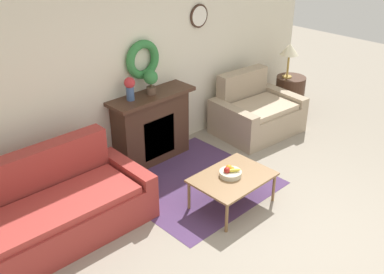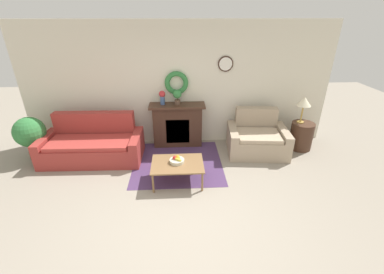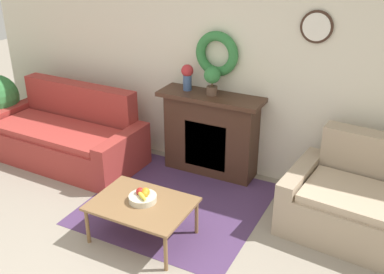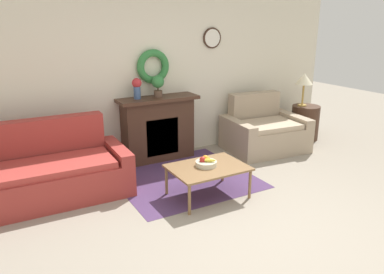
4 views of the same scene
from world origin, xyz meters
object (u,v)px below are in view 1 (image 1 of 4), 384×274
Objects in this scene: fireplace at (152,127)px; potted_plant_on_mantel at (151,80)px; couch_left at (55,210)px; vase_on_mantel_left at (130,87)px; coffee_table at (233,179)px; side_table_by_loveseat at (290,94)px; fruit_bowl at (230,172)px; table_lamp at (290,50)px; loveseat_right at (256,113)px.

fireplace is 3.78× the size of potted_plant_on_mantel.
couch_left is 1.78m from vase_on_mantel_left.
fireplace is 0.60× the size of couch_left.
coffee_table is at bearing -90.52° from fireplace.
side_table_by_loveseat is at bearing 3.60° from couch_left.
potted_plant_on_mantel reaches higher than fruit_bowl.
fruit_bowl is 0.86× the size of vase_on_mantel_left.
potted_plant_on_mantel is at bearing -56.10° from fireplace.
potted_plant_on_mantel reaches higher than couch_left.
vase_on_mantel_left is at bearing 178.96° from fireplace.
couch_left is at bearing 151.35° from coffee_table.
coffee_table is 2.84× the size of potted_plant_on_mantel.
potted_plant_on_mantel is (-2.70, 0.27, 0.11)m from table_lamp.
potted_plant_on_mantel is (0.01, -0.01, 0.69)m from fireplace.
fireplace is 0.74m from vase_on_mantel_left.
coffee_table is (-1.75, -1.06, 0.05)m from loveseat_right.
couch_left reaches higher than loveseat_right.
table_lamp reaches higher than fireplace.
table_lamp is at bearing 13.72° from loveseat_right.
vase_on_mantel_left is at bearing 176.46° from potted_plant_on_mantel.
couch_left is at bearing -164.11° from potted_plant_on_mantel.
loveseat_right is at bearing -13.52° from potted_plant_on_mantel.
table_lamp is at bearing 23.08° from fruit_bowl.
side_table_by_loveseat is (2.79, 1.15, -0.05)m from coffee_table.
fruit_bowl is at bearing -144.23° from loveseat_right.
fireplace is 2.11× the size of table_lamp.
side_table_by_loveseat is at bearing 21.76° from fruit_bowl.
potted_plant_on_mantel reaches higher than side_table_by_loveseat.
couch_left is 2.06m from potted_plant_on_mantel.
potted_plant_on_mantel is at bearing 88.77° from fruit_bowl.
coffee_table is 3.52× the size of fruit_bowl.
vase_on_mantel_left is at bearing 101.33° from fruit_bowl.
coffee_table is 1.50× the size of side_table_by_loveseat.
loveseat_right is 1.45× the size of coffee_table.
loveseat_right is at bearing 31.17° from coffee_table.
loveseat_right reaches higher than fruit_bowl.
vase_on_mantel_left is (1.46, 0.53, 0.86)m from couch_left.
side_table_by_loveseat is 3.22m from vase_on_mantel_left.
couch_left reaches higher than fruit_bowl.
potted_plant_on_mantel is (1.79, 0.51, 0.88)m from couch_left.
side_table_by_loveseat is at bearing -6.35° from vase_on_mantel_left.
potted_plant_on_mantel is at bearing 173.32° from side_table_by_loveseat.
fruit_bowl is (-0.01, 0.03, 0.08)m from coffee_table.
coffee_table is 3.06m from table_lamp.
fireplace reaches higher than loveseat_right.
side_table_by_loveseat is at bearing 10.55° from loveseat_right.
side_table_by_loveseat is (2.77, -0.34, -0.19)m from fireplace.
side_table_by_loveseat reaches higher than fruit_bowl.
fireplace is at bearing 123.90° from potted_plant_on_mantel.
fruit_bowl is 3.01m from side_table_by_loveseat.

